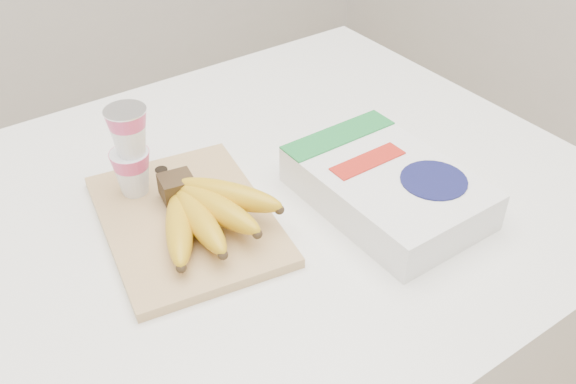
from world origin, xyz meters
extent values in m
cube|color=tan|center=(0.00, 0.00, 0.97)|extent=(0.28, 0.35, 0.02)
cube|color=#382816|center=(0.01, 0.04, 1.00)|extent=(0.05, 0.05, 0.03)
ellipsoid|color=gold|center=(-0.03, -0.04, 1.00)|extent=(0.11, 0.17, 0.05)
sphere|color=#382816|center=(-0.07, -0.11, 1.00)|extent=(0.01, 0.01, 0.01)
ellipsoid|color=gold|center=(0.00, -0.04, 1.00)|extent=(0.06, 0.18, 0.05)
sphere|color=#382816|center=(-0.01, -0.12, 1.00)|extent=(0.01, 0.01, 0.01)
ellipsoid|color=gold|center=(0.03, -0.04, 1.01)|extent=(0.07, 0.18, 0.05)
sphere|color=#382816|center=(0.04, -0.12, 1.01)|extent=(0.01, 0.01, 0.01)
ellipsoid|color=gold|center=(0.05, -0.03, 1.01)|extent=(0.12, 0.17, 0.05)
sphere|color=#382816|center=(0.09, -0.10, 1.01)|extent=(0.01, 0.01, 0.01)
cylinder|color=silver|center=(-0.03, 0.10, 1.12)|extent=(0.06, 0.06, 0.00)
cube|color=white|center=(0.27, -0.13, 0.99)|extent=(0.19, 0.29, 0.06)
cube|color=#1C8037|center=(0.27, -0.01, 1.02)|extent=(0.19, 0.05, 0.00)
cylinder|color=#131548|center=(0.30, -0.18, 1.02)|extent=(0.10, 0.10, 0.00)
cube|color=red|center=(0.26, -0.09, 1.02)|extent=(0.12, 0.04, 0.00)
camera|label=1|loc=(-0.29, -0.67, 1.57)|focal=40.00mm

